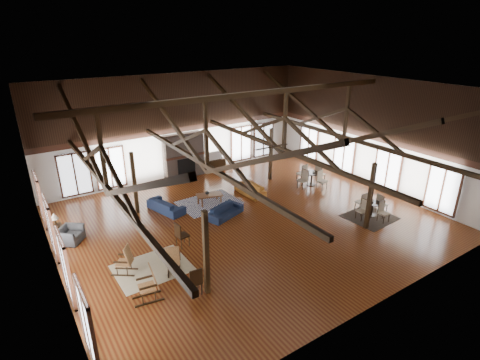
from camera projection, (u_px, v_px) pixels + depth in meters
floor at (247, 220)px, 17.32m from camera, size 16.00×16.00×0.00m
ceiling at (248, 88)px, 15.07m from camera, size 16.00×14.00×0.02m
wall_back at (180, 126)px, 21.63m from camera, size 16.00×0.02×6.00m
wall_front at (385, 224)px, 10.76m from camera, size 16.00×0.02×6.00m
wall_left at (44, 202)px, 12.13m from camera, size 0.02×14.00×6.00m
wall_right at (370, 133)px, 20.26m from camera, size 0.02×14.00×6.00m
roof_truss at (248, 136)px, 15.81m from camera, size 15.60×14.07×3.14m
post_grid at (248, 190)px, 16.75m from camera, size 8.16×7.16×3.05m
fireplace at (184, 156)px, 22.01m from camera, size 2.50×0.69×2.60m
ceiling_fan at (272, 146)px, 15.40m from camera, size 1.60×1.60×0.75m
sofa_navy_front at (226, 211)px, 17.55m from camera, size 2.01×1.32×0.55m
sofa_navy_left at (166, 205)px, 18.07m from camera, size 2.19×1.34×0.60m
sofa_orange at (250, 189)px, 19.95m from camera, size 1.98×0.83×0.57m
coffee_table at (210, 195)px, 18.83m from camera, size 1.40×0.96×0.49m
vase at (207, 192)px, 18.79m from camera, size 0.24×0.24×0.21m
armchair at (70, 235)px, 15.44m from camera, size 1.28×1.30×0.64m
side_table_lamp at (57, 229)px, 15.66m from camera, size 0.46×0.46×1.18m
rocking_chair_a at (126, 261)px, 13.37m from camera, size 0.96×0.88×1.11m
rocking_chair_b at (173, 260)px, 13.40m from camera, size 0.75×0.96×1.10m
rocking_chair_c at (150, 284)px, 12.06m from camera, size 1.01×0.63×1.22m
side_chair_a at (180, 233)px, 14.95m from camera, size 0.51×0.51×1.07m
side_chair_b at (195, 280)px, 12.21m from camera, size 0.48×0.48×1.05m
cafe_table_near at (372, 207)px, 17.55m from camera, size 1.82×1.82×0.94m
cafe_table_far at (312, 176)px, 21.03m from camera, size 2.02×2.02×1.04m
cup_near at (372, 201)px, 17.53m from camera, size 0.15×0.15×0.10m
cup_far at (314, 172)px, 20.95m from camera, size 0.12×0.12×0.10m
tv_console at (215, 164)px, 23.52m from camera, size 1.30×0.49×0.65m
television at (214, 155)px, 23.27m from camera, size 0.95×0.14×0.54m
rug_tan at (152, 268)px, 13.83m from camera, size 2.68×2.13×0.01m
rug_navy at (209, 203)px, 19.03m from camera, size 3.00×2.30×0.01m
rug_dark at (370, 217)px, 17.58m from camera, size 2.25×2.07×0.01m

